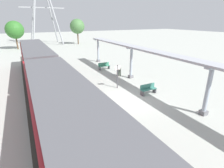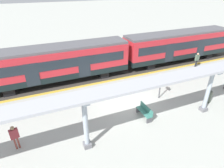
% 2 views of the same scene
% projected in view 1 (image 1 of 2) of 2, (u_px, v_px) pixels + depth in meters
% --- Properties ---
extents(ground_plane, '(176.00, 176.00, 0.00)m').
position_uv_depth(ground_plane, '(126.00, 100.00, 13.89)').
color(ground_plane, '#A6AAA1').
extents(tactile_edge_strip, '(0.36, 34.71, 0.01)m').
position_uv_depth(tactile_edge_strip, '(81.00, 111.00, 12.29)').
color(tactile_edge_strip, gold).
rests_on(tactile_edge_strip, ground).
extents(trackbed, '(3.20, 46.71, 0.01)m').
position_uv_depth(trackbed, '(54.00, 117.00, 11.52)').
color(trackbed, '#38332D').
rests_on(trackbed, ground).
extents(train_near_carriage, '(2.65, 13.38, 3.48)m').
position_uv_depth(train_near_carriage, '(69.00, 127.00, 7.23)').
color(train_near_carriage, red).
rests_on(train_near_carriage, ground).
extents(train_far_carriage, '(2.65, 13.38, 3.48)m').
position_uv_depth(train_far_carriage, '(36.00, 61.00, 18.87)').
color(train_far_carriage, red).
rests_on(train_far_carriage, ground).
extents(canopy_pillar_second, '(1.10, 0.44, 3.33)m').
position_uv_depth(canopy_pillar_second, '(208.00, 91.00, 11.21)').
color(canopy_pillar_second, slate).
rests_on(canopy_pillar_second, ground).
extents(canopy_pillar_third, '(1.10, 0.44, 3.33)m').
position_uv_depth(canopy_pillar_third, '(131.00, 63.00, 18.67)').
color(canopy_pillar_third, slate).
rests_on(canopy_pillar_third, ground).
extents(canopy_pillar_fourth, '(1.10, 0.44, 3.33)m').
position_uv_depth(canopy_pillar_fourth, '(98.00, 50.00, 26.17)').
color(canopy_pillar_fourth, slate).
rests_on(canopy_pillar_fourth, ground).
extents(canopy_beam, '(1.20, 27.96, 0.16)m').
position_uv_depth(canopy_beam, '(163.00, 54.00, 14.25)').
color(canopy_beam, '#A8AAB2').
rests_on(canopy_beam, canopy_pillar_nearest).
extents(bench_near_end, '(1.52, 0.50, 0.86)m').
position_uv_depth(bench_near_end, '(104.00, 66.00, 22.44)').
color(bench_near_end, '#3A8166').
rests_on(bench_near_end, ground).
extents(bench_mid_platform, '(1.51, 0.47, 0.86)m').
position_uv_depth(bench_mid_platform, '(148.00, 89.00, 14.96)').
color(bench_mid_platform, '#357367').
rests_on(bench_mid_platform, ground).
extents(trash_bin, '(0.48, 0.48, 0.93)m').
position_uv_depth(trash_bin, '(119.00, 72.00, 19.82)').
color(trash_bin, '#464E44').
rests_on(trash_bin, ground).
extents(platform_info_sign, '(0.56, 0.10, 2.20)m').
position_uv_depth(platform_info_sign, '(118.00, 74.00, 15.95)').
color(platform_info_sign, '#4C4C51').
rests_on(platform_info_sign, ground).
extents(passenger_waiting_near_edge, '(0.26, 0.50, 1.68)m').
position_uv_depth(passenger_waiting_near_edge, '(59.00, 64.00, 20.75)').
color(passenger_waiting_near_edge, '#2B2C2C').
rests_on(passenger_waiting_near_edge, ground).
extents(electricity_pylon, '(10.51, 7.42, 19.49)m').
position_uv_depth(electricity_pylon, '(42.00, 3.00, 42.49)').
color(electricity_pylon, '#93969B').
rests_on(electricity_pylon, ground).
extents(tree_left_background, '(3.69, 3.69, 5.86)m').
position_uv_depth(tree_left_background, '(15.00, 30.00, 36.87)').
color(tree_left_background, brown).
rests_on(tree_left_background, ground).
extents(tree_right_background, '(3.68, 3.68, 6.28)m').
position_uv_depth(tree_right_background, '(77.00, 26.00, 44.61)').
color(tree_right_background, brown).
rests_on(tree_right_background, ground).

